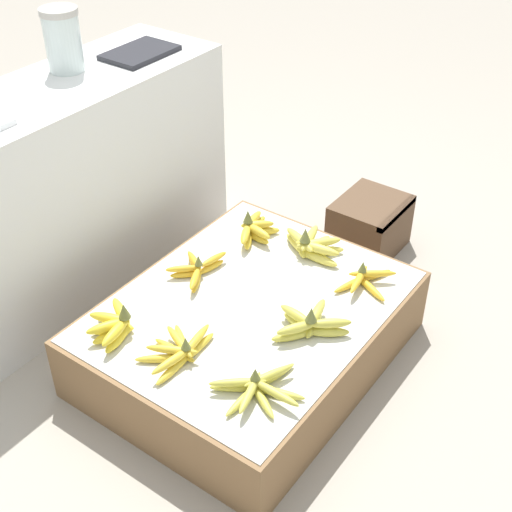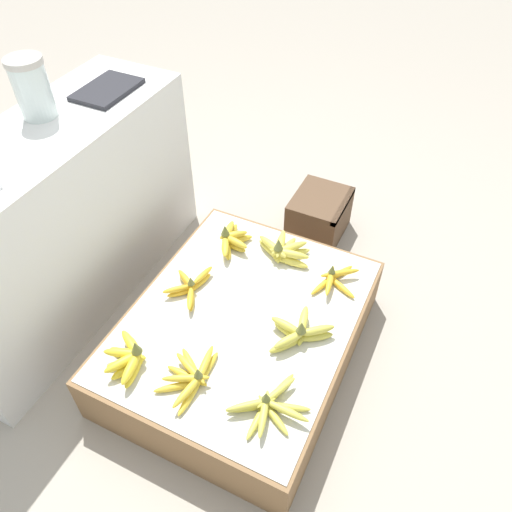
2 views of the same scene
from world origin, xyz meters
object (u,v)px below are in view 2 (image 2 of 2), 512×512
banana_bunch_middle_midright (283,250)px  banana_bunch_middle_left (192,377)px  banana_bunch_back_midleft (190,287)px  banana_bunch_front_midright (334,279)px  banana_bunch_back_left (129,358)px  wooden_crate (319,215)px  glass_jar (32,88)px  banana_bunch_front_left (269,406)px  banana_bunch_back_midright (231,239)px  banana_bunch_front_midleft (299,332)px

banana_bunch_middle_midright → banana_bunch_middle_left: bearing=176.9°
banana_bunch_back_midleft → banana_bunch_middle_midright: bearing=-36.7°
banana_bunch_front_midright → banana_bunch_middle_midright: size_ratio=0.89×
banana_bunch_back_left → banana_bunch_middle_midright: bearing=-20.4°
wooden_crate → banana_bunch_middle_left: 1.11m
banana_bunch_back_midleft → glass_jar: (0.11, 0.63, 0.61)m
banana_bunch_front_left → banana_bunch_middle_midright: size_ratio=1.10×
wooden_crate → banana_bunch_middle_midright: banana_bunch_middle_midright is taller
banana_bunch_front_left → banana_bunch_back_left: banana_bunch_back_left is taller
banana_bunch_back_midright → banana_bunch_front_midleft: bearing=-126.0°
banana_bunch_front_left → banana_bunch_back_left: (-0.05, 0.49, 0.01)m
banana_bunch_front_left → banana_bunch_back_midleft: banana_bunch_front_left is taller
banana_bunch_front_midright → banana_bunch_middle_left: size_ratio=0.84×
banana_bunch_front_midleft → banana_bunch_back_midleft: bearing=87.4°
banana_bunch_middle_left → glass_jar: size_ratio=1.24×
banana_bunch_front_midleft → banana_bunch_middle_midright: size_ratio=0.93×
banana_bunch_back_left → glass_jar: size_ratio=0.93×
banana_bunch_front_midleft → banana_bunch_back_midleft: (0.02, 0.45, -0.01)m
wooden_crate → banana_bunch_front_midleft: 0.83m
banana_bunch_front_left → banana_bunch_front_midright: same height
banana_bunch_back_midright → wooden_crate: bearing=-24.8°
banana_bunch_middle_left → banana_bunch_back_left: banana_bunch_back_left is taller
banana_bunch_front_midright → banana_bunch_back_left: 0.81m
banana_bunch_front_midleft → banana_bunch_back_left: 0.58m
glass_jar → banana_bunch_middle_left: bearing=-117.7°
wooden_crate → banana_bunch_middle_left: bearing=178.0°
banana_bunch_front_left → banana_bunch_middle_left: (-0.02, 0.27, 0.00)m
wooden_crate → banana_bunch_front_midright: 0.56m
wooden_crate → banana_bunch_back_midright: banana_bunch_back_midright is taller
banana_bunch_front_midleft → banana_bunch_front_midright: bearing=-4.8°
banana_bunch_back_left → banana_bunch_back_midright: size_ratio=0.86×
wooden_crate → glass_jar: (-0.66, 0.87, 0.76)m
wooden_crate → banana_bunch_back_midleft: size_ratio=1.25×
banana_bunch_front_left → banana_bunch_back_midleft: (0.31, 0.47, 0.00)m
wooden_crate → banana_bunch_front_left: size_ratio=1.07×
wooden_crate → banana_bunch_back_midright: bearing=155.2°
banana_bunch_middle_left → banana_bunch_middle_midright: banana_bunch_middle_midright is taller
banana_bunch_middle_left → banana_bunch_back_midleft: size_ratio=1.13×
banana_bunch_middle_midright → banana_bunch_back_midright: bearing=98.9°
wooden_crate → banana_bunch_front_midleft: bearing=-165.3°
banana_bunch_middle_midright → banana_bunch_back_left: banana_bunch_middle_midright is taller
banana_bunch_front_left → banana_bunch_middle_midright: bearing=20.0°
banana_bunch_front_midleft → banana_bunch_front_midright: banana_bunch_front_midleft is taller
banana_bunch_front_midright → banana_bunch_back_midleft: bearing=120.1°
banana_bunch_front_midleft → banana_bunch_back_left: banana_bunch_back_left is taller
banana_bunch_front_midleft → banana_bunch_back_midleft: size_ratio=0.99×
banana_bunch_front_midright → glass_jar: size_ratio=1.04×
banana_bunch_back_left → banana_bunch_back_midleft: 0.36m
banana_bunch_front_midright → banana_bunch_front_left: bearing=179.6°
wooden_crate → banana_bunch_back_left: size_ratio=1.47×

